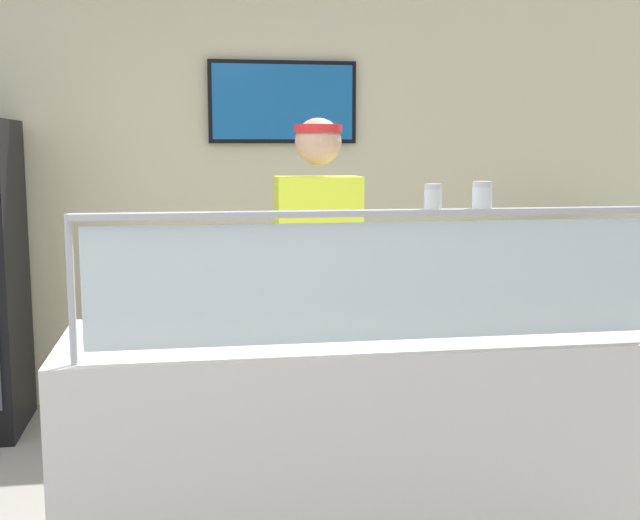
{
  "coord_description": "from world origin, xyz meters",
  "views": [
    {
      "loc": [
        0.47,
        -2.49,
        1.63
      ],
      "look_at": [
        0.94,
        0.41,
        1.22
      ],
      "focal_mm": 44.99,
      "sensor_mm": 36.0,
      "label": 1
    }
  ],
  "objects_px": {
    "pizza_tray": "(325,321)",
    "worker_figure": "(319,285)",
    "parmesan_shaker": "(433,198)",
    "pepper_flake_shaker": "(482,197)",
    "pizza_box_stack": "(588,253)",
    "pizza_server": "(313,317)"
  },
  "relations": [
    {
      "from": "pizza_tray",
      "to": "pepper_flake_shaker",
      "type": "height_order",
      "value": "pepper_flake_shaker"
    },
    {
      "from": "pizza_tray",
      "to": "pizza_box_stack",
      "type": "bearing_deg",
      "value": 41.04
    },
    {
      "from": "parmesan_shaker",
      "to": "pepper_flake_shaker",
      "type": "distance_m",
      "value": 0.17
    },
    {
      "from": "pizza_tray",
      "to": "pizza_box_stack",
      "type": "height_order",
      "value": "pizza_box_stack"
    },
    {
      "from": "parmesan_shaker",
      "to": "pepper_flake_shaker",
      "type": "height_order",
      "value": "pepper_flake_shaker"
    },
    {
      "from": "pizza_tray",
      "to": "pizza_box_stack",
      "type": "xyz_separation_m",
      "value": [
        1.98,
        1.73,
        -0.01
      ]
    },
    {
      "from": "pizza_server",
      "to": "pizza_tray",
      "type": "bearing_deg",
      "value": 24.17
    },
    {
      "from": "pizza_server",
      "to": "worker_figure",
      "type": "height_order",
      "value": "worker_figure"
    },
    {
      "from": "parmesan_shaker",
      "to": "pepper_flake_shaker",
      "type": "relative_size",
      "value": 0.92
    },
    {
      "from": "worker_figure",
      "to": "pepper_flake_shaker",
      "type": "bearing_deg",
      "value": -69.02
    },
    {
      "from": "pizza_server",
      "to": "parmesan_shaker",
      "type": "relative_size",
      "value": 3.34
    },
    {
      "from": "parmesan_shaker",
      "to": "pepper_flake_shaker",
      "type": "xyz_separation_m",
      "value": [
        0.17,
        0.0,
        0.0
      ]
    },
    {
      "from": "pepper_flake_shaker",
      "to": "worker_figure",
      "type": "xyz_separation_m",
      "value": [
        -0.39,
        1.01,
        -0.46
      ]
    },
    {
      "from": "pizza_tray",
      "to": "parmesan_shaker",
      "type": "distance_m",
      "value": 0.71
    },
    {
      "from": "worker_figure",
      "to": "pizza_box_stack",
      "type": "bearing_deg",
      "value": 30.77
    },
    {
      "from": "pizza_tray",
      "to": "pepper_flake_shaker",
      "type": "bearing_deg",
      "value": -42.57
    },
    {
      "from": "pizza_server",
      "to": "worker_figure",
      "type": "xyz_separation_m",
      "value": [
        0.12,
        0.61,
        0.02
      ]
    },
    {
      "from": "pizza_tray",
      "to": "worker_figure",
      "type": "bearing_deg",
      "value": 82.98
    },
    {
      "from": "worker_figure",
      "to": "pizza_box_stack",
      "type": "height_order",
      "value": "worker_figure"
    },
    {
      "from": "pizza_tray",
      "to": "pizza_server",
      "type": "height_order",
      "value": "pizza_server"
    },
    {
      "from": "pizza_tray",
      "to": "worker_figure",
      "type": "xyz_separation_m",
      "value": [
        0.07,
        0.59,
        0.04
      ]
    },
    {
      "from": "pizza_tray",
      "to": "pepper_flake_shaker",
      "type": "distance_m",
      "value": 0.8
    }
  ]
}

